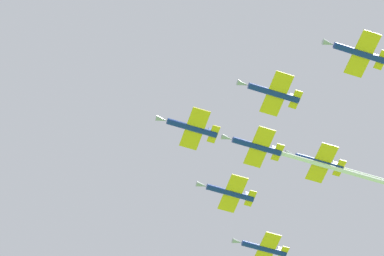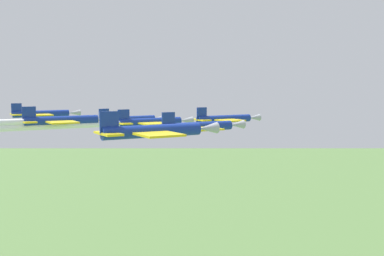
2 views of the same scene
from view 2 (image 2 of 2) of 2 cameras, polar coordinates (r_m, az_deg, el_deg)
name	(u,v)px [view 2 (image 2 of 2)]	position (r m, az deg, el deg)	size (l,w,h in m)	color
jet_lead	(225,119)	(83.20, 4.05, 1.12)	(13.44, 10.00, 2.78)	navy
jet_port_inner	(129,119)	(88.58, -7.56, 1.03)	(13.44, 10.00, 2.78)	navy
jet_starboard_inner	(200,126)	(65.51, 0.93, 0.19)	(13.44, 10.00, 2.78)	navy
jet_port_outer	(46,126)	(70.94, -17.10, 0.19)	(60.38, 15.16, 2.78)	navy
jet_starboard_outer	(43,114)	(97.05, -17.51, 1.66)	(13.44, 10.00, 2.78)	navy
jet_center_rear	(155,131)	(48.09, -4.46, -0.35)	(13.44, 10.00, 2.78)	navy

